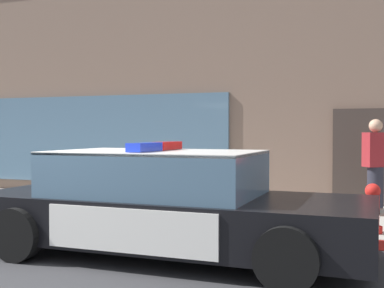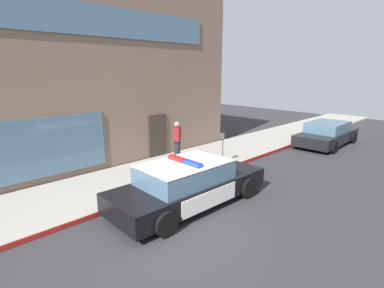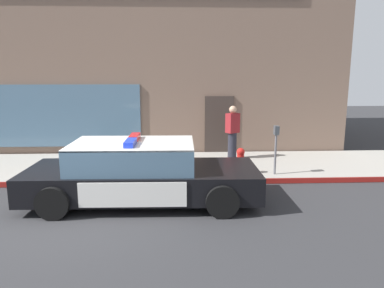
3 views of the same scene
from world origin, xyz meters
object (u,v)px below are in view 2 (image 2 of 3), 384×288
at_px(pedestrian_on_sidewalk, 177,140).
at_px(fire_hydrant, 206,160).
at_px(car_down_street, 327,134).
at_px(parking_meter, 223,143).
at_px(police_cruiser, 188,184).

bearing_deg(pedestrian_on_sidewalk, fire_hydrant, -35.10).
xyz_separation_m(car_down_street, parking_meter, (-7.16, 1.50, 0.45)).
bearing_deg(fire_hydrant, parking_meter, -4.84).
xyz_separation_m(car_down_street, pedestrian_on_sidewalk, (-8.04, 3.40, 0.38)).
distance_m(fire_hydrant, car_down_street, 8.25).
bearing_deg(car_down_street, parking_meter, 166.91).
bearing_deg(police_cruiser, parking_meter, 25.58).
height_order(police_cruiser, pedestrian_on_sidewalk, pedestrian_on_sidewalk).
xyz_separation_m(pedestrian_on_sidewalk, parking_meter, (0.88, -1.90, 0.07)).
bearing_deg(police_cruiser, fire_hydrant, 34.13).
relative_size(police_cruiser, pedestrian_on_sidewalk, 3.03).
bearing_deg(parking_meter, fire_hydrant, 175.16).
distance_m(fire_hydrant, parking_meter, 1.10).
relative_size(police_cruiser, parking_meter, 3.86).
height_order(fire_hydrant, car_down_street, car_down_street).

